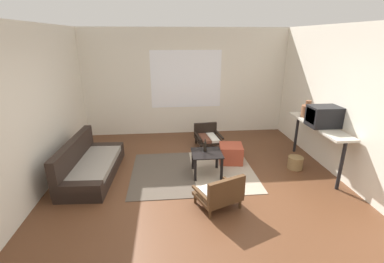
{
  "coord_description": "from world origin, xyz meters",
  "views": [
    {
      "loc": [
        -0.52,
        -3.92,
        2.48
      ],
      "look_at": [
        -0.05,
        0.87,
        0.77
      ],
      "focal_mm": 25.15,
      "sensor_mm": 36.0,
      "label": 1
    }
  ],
  "objects": [
    {
      "name": "side_wall_left",
      "position": [
        -2.66,
        0.3,
        1.35
      ],
      "size": [
        0.12,
        6.6,
        2.7
      ],
      "primitive_type": "cube",
      "color": "silver",
      "rests_on": "ground"
    },
    {
      "name": "coffee_table",
      "position": [
        0.2,
        0.59,
        0.35
      ],
      "size": [
        0.56,
        0.55,
        0.45
      ],
      "color": "black",
      "rests_on": "ground"
    },
    {
      "name": "armchair_by_window",
      "position": [
        0.43,
        2.0,
        0.24
      ],
      "size": [
        0.63,
        0.69,
        0.5
      ],
      "color": "black",
      "rests_on": "ground"
    },
    {
      "name": "couch",
      "position": [
        -1.98,
        0.73,
        0.21
      ],
      "size": [
        0.87,
        1.86,
        0.71
      ],
      "color": "black",
      "rests_on": "ground"
    },
    {
      "name": "armchair_striped_foreground",
      "position": [
        0.24,
        -0.49,
        0.26
      ],
      "size": [
        0.77,
        0.72,
        0.57
      ],
      "color": "#472D19",
      "rests_on": "ground"
    },
    {
      "name": "glass_bottle",
      "position": [
        0.17,
        0.66,
        0.55
      ],
      "size": [
        0.06,
        0.06,
        0.24
      ],
      "color": "black",
      "rests_on": "coffee_table"
    },
    {
      "name": "console_shelf",
      "position": [
        2.35,
        0.66,
        0.81
      ],
      "size": [
        0.4,
        1.74,
        0.91
      ],
      "color": "beige",
      "rests_on": "ground"
    },
    {
      "name": "crt_television",
      "position": [
        2.35,
        0.54,
        1.1
      ],
      "size": [
        0.56,
        0.4,
        0.38
      ],
      "color": "black",
      "rests_on": "console_shelf"
    },
    {
      "name": "side_wall_right",
      "position": [
        2.66,
        0.3,
        1.35
      ],
      "size": [
        0.12,
        6.6,
        2.7
      ],
      "primitive_type": "cube",
      "color": "silver",
      "rests_on": "ground"
    },
    {
      "name": "ottoman_orange",
      "position": [
        0.77,
        1.07,
        0.19
      ],
      "size": [
        0.52,
        0.52,
        0.38
      ],
      "primitive_type": "cube",
      "rotation": [
        0.0,
        0.0,
        -0.14
      ],
      "color": "#993D28",
      "rests_on": "ground"
    },
    {
      "name": "far_wall_with_window",
      "position": [
        0.0,
        3.06,
        1.35
      ],
      "size": [
        5.6,
        0.13,
        2.7
      ],
      "color": "silver",
      "rests_on": "ground"
    },
    {
      "name": "ground_plane",
      "position": [
        0.0,
        0.0,
        0.0
      ],
      "size": [
        7.8,
        7.8,
        0.0
      ],
      "primitive_type": "plane",
      "color": "#56331E"
    },
    {
      "name": "clay_vase",
      "position": [
        2.35,
        1.15,
        1.05
      ],
      "size": [
        0.24,
        0.24,
        0.34
      ],
      "color": "brown",
      "rests_on": "console_shelf"
    },
    {
      "name": "area_rug",
      "position": [
        -0.05,
        0.71,
        0.01
      ],
      "size": [
        2.34,
        1.81,
        0.01
      ],
      "color": "#4C4238",
      "rests_on": "ground"
    },
    {
      "name": "wicker_basket",
      "position": [
        1.98,
        0.66,
        0.12
      ],
      "size": [
        0.29,
        0.29,
        0.25
      ],
      "primitive_type": "cylinder",
      "color": "olive",
      "rests_on": "ground"
    }
  ]
}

